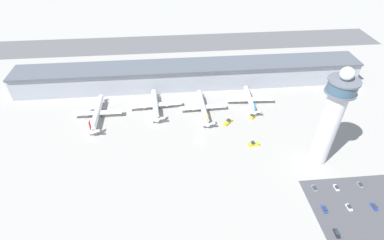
% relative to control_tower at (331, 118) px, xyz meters
% --- Properties ---
extents(ground_plane, '(1000.00, 1000.00, 0.00)m').
position_rel_control_tower_xyz_m(ground_plane, '(-68.63, 22.51, -31.82)').
color(ground_plane, gray).
extents(terminal_building, '(275.43, 25.00, 18.80)m').
position_rel_control_tower_xyz_m(terminal_building, '(-68.63, 92.51, -22.32)').
color(terminal_building, '#9399A3').
rests_on(terminal_building, ground).
extents(runway_strip, '(413.15, 44.00, 0.01)m').
position_rel_control_tower_xyz_m(runway_strip, '(-68.63, 176.83, -31.82)').
color(runway_strip, '#515154').
rests_on(runway_strip, ground).
extents(control_tower, '(15.87, 15.87, 62.21)m').
position_rel_control_tower_xyz_m(control_tower, '(0.00, 0.00, 0.00)').
color(control_tower, silver).
rests_on(control_tower, ground).
extents(parking_lot_surface, '(64.00, 40.00, 0.01)m').
position_rel_control_tower_xyz_m(parking_lot_surface, '(15.09, -35.43, -31.82)').
color(parking_lot_surface, '#424247').
rests_on(parking_lot_surface, ground).
extents(airplane_gate_alpha, '(34.69, 42.13, 12.20)m').
position_rel_control_tower_xyz_m(airplane_gate_alpha, '(-138.07, 54.05, -27.55)').
color(airplane_gate_alpha, white).
rests_on(airplane_gate_alpha, ground).
extents(airplane_gate_bravo, '(39.16, 36.57, 12.50)m').
position_rel_control_tower_xyz_m(airplane_gate_bravo, '(-97.00, 60.62, -27.80)').
color(airplane_gate_bravo, white).
rests_on(airplane_gate_bravo, ground).
extents(airplane_gate_charlie, '(34.22, 41.39, 11.66)m').
position_rel_control_tower_xyz_m(airplane_gate_charlie, '(-62.40, 54.60, -27.92)').
color(airplane_gate_charlie, silver).
rests_on(airplane_gate_charlie, ground).
extents(airplane_gate_delta, '(36.23, 34.03, 11.36)m').
position_rel_control_tower_xyz_m(airplane_gate_delta, '(-26.25, 61.14, -27.77)').
color(airplane_gate_delta, white).
rests_on(airplane_gate_delta, ground).
extents(service_truck_catering, '(5.57, 5.61, 2.54)m').
position_rel_control_tower_xyz_m(service_truck_catering, '(-27.76, 44.40, -30.94)').
color(service_truck_catering, black).
rests_on(service_truck_catering, ground).
extents(service_truck_fuel, '(7.52, 7.39, 2.61)m').
position_rel_control_tower_xyz_m(service_truck_fuel, '(-46.72, 39.55, -30.92)').
color(service_truck_fuel, black).
rests_on(service_truck_fuel, ground).
extents(service_truck_baggage, '(6.91, 3.07, 2.95)m').
position_rel_control_tower_xyz_m(service_truck_baggage, '(-34.83, 15.66, -30.79)').
color(service_truck_baggage, black).
rests_on(service_truck_baggage, ground).
extents(service_truck_water, '(5.46, 6.34, 2.41)m').
position_rel_control_tower_xyz_m(service_truck_water, '(-141.90, 60.18, -30.99)').
color(service_truck_water, black).
rests_on(service_truck_water, ground).
extents(car_silver_sedan, '(1.89, 4.77, 1.46)m').
position_rel_control_tower_xyz_m(car_silver_sedan, '(-10.94, -48.57, -31.26)').
color(car_silver_sedan, black).
rests_on(car_silver_sedan, ground).
extents(car_yellow_taxi, '(1.83, 4.54, 1.41)m').
position_rel_control_tower_xyz_m(car_yellow_taxi, '(-10.46, -21.67, -31.28)').
color(car_yellow_taxi, black).
rests_on(car_yellow_taxi, ground).
extents(car_navy_sedan, '(1.85, 4.33, 1.58)m').
position_rel_control_tower_xyz_m(car_navy_sedan, '(15.63, -21.84, -31.21)').
color(car_navy_sedan, black).
rests_on(car_navy_sedan, ground).
extents(car_black_suv, '(1.74, 4.56, 1.55)m').
position_rel_control_tower_xyz_m(car_black_suv, '(-10.84, -35.07, -31.22)').
color(car_black_suv, black).
rests_on(car_black_suv, ground).
extents(car_grey_coupe, '(1.95, 4.25, 1.40)m').
position_rel_control_tower_xyz_m(car_grey_coupe, '(2.26, -35.13, -31.28)').
color(car_grey_coupe, black).
rests_on(car_grey_coupe, ground).
extents(car_red_hatchback, '(1.82, 4.17, 1.39)m').
position_rel_control_tower_xyz_m(car_red_hatchback, '(1.75, -22.35, -31.28)').
color(car_red_hatchback, black).
rests_on(car_red_hatchback, ground).
extents(car_blue_compact, '(1.99, 4.47, 1.55)m').
position_rel_control_tower_xyz_m(car_blue_compact, '(15.31, -35.94, -31.22)').
color(car_blue_compact, black).
rests_on(car_blue_compact, ground).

